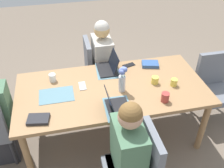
{
  "coord_description": "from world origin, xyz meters",
  "views": [
    {
      "loc": [
        0.48,
        2.15,
        2.44
      ],
      "look_at": [
        0.0,
        0.0,
        0.79
      ],
      "focal_mm": 40.87,
      "sensor_mm": 36.0,
      "label": 1
    }
  ],
  "objects_px": {
    "chair_near_left_near": "(97,67)",
    "coffee_mug_near_right": "(53,78)",
    "laptop_near_left_near": "(109,67)",
    "book_blue_cover": "(38,119)",
    "dining_table": "(112,93)",
    "flower_vase": "(122,77)",
    "person_near_left_near": "(103,67)",
    "coffee_mug_near_left": "(165,97)",
    "phone_silver": "(82,86)",
    "chair_far_left_far": "(137,166)",
    "coffee_mug_centre_left": "(174,82)",
    "coffee_mug_centre_right": "(155,80)",
    "chair_head_left_right_near": "(214,85)",
    "phone_black": "(129,65)",
    "book_red_cover": "(150,64)",
    "person_far_left_far": "(128,160)",
    "laptop_far_left_far": "(116,107)"
  },
  "relations": [
    {
      "from": "laptop_near_left_near",
      "to": "coffee_mug_near_left",
      "type": "distance_m",
      "value": 0.81
    },
    {
      "from": "person_near_left_near",
      "to": "coffee_mug_centre_right",
      "type": "bearing_deg",
      "value": 119.23
    },
    {
      "from": "coffee_mug_centre_left",
      "to": "book_blue_cover",
      "type": "height_order",
      "value": "coffee_mug_centre_left"
    },
    {
      "from": "chair_far_left_far",
      "to": "chair_head_left_right_near",
      "type": "relative_size",
      "value": 1.0
    },
    {
      "from": "flower_vase",
      "to": "coffee_mug_centre_right",
      "type": "distance_m",
      "value": 0.41
    },
    {
      "from": "chair_head_left_right_near",
      "to": "coffee_mug_near_right",
      "type": "xyz_separation_m",
      "value": [
        1.97,
        -0.18,
        0.29
      ]
    },
    {
      "from": "chair_head_left_right_near",
      "to": "flower_vase",
      "type": "xyz_separation_m",
      "value": [
        1.25,
        0.16,
        0.42
      ]
    },
    {
      "from": "coffee_mug_near_right",
      "to": "chair_near_left_near",
      "type": "bearing_deg",
      "value": -136.46
    },
    {
      "from": "chair_far_left_far",
      "to": "chair_near_left_near",
      "type": "bearing_deg",
      "value": -87.45
    },
    {
      "from": "coffee_mug_near_right",
      "to": "coffee_mug_centre_right",
      "type": "height_order",
      "value": "coffee_mug_near_right"
    },
    {
      "from": "phone_silver",
      "to": "book_blue_cover",
      "type": "bearing_deg",
      "value": -47.36
    },
    {
      "from": "coffee_mug_near_left",
      "to": "phone_silver",
      "type": "distance_m",
      "value": 0.9
    },
    {
      "from": "chair_far_left_far",
      "to": "dining_table",
      "type": "bearing_deg",
      "value": -87.27
    },
    {
      "from": "chair_far_left_far",
      "to": "book_red_cover",
      "type": "xyz_separation_m",
      "value": [
        -0.51,
        -1.19,
        0.27
      ]
    },
    {
      "from": "laptop_far_left_far",
      "to": "coffee_mug_near_left",
      "type": "relative_size",
      "value": 3.24
    },
    {
      "from": "person_far_left_far",
      "to": "phone_silver",
      "type": "bearing_deg",
      "value": -72.72
    },
    {
      "from": "person_near_left_near",
      "to": "coffee_mug_centre_right",
      "type": "height_order",
      "value": "person_near_left_near"
    },
    {
      "from": "coffee_mug_centre_right",
      "to": "book_blue_cover",
      "type": "bearing_deg",
      "value": 14.04
    },
    {
      "from": "coffee_mug_centre_left",
      "to": "phone_black",
      "type": "distance_m",
      "value": 0.62
    },
    {
      "from": "chair_far_left_far",
      "to": "laptop_near_left_near",
      "type": "bearing_deg",
      "value": -90.04
    },
    {
      "from": "chair_far_left_far",
      "to": "phone_black",
      "type": "height_order",
      "value": "chair_far_left_far"
    },
    {
      "from": "chair_head_left_right_near",
      "to": "flower_vase",
      "type": "height_order",
      "value": "flower_vase"
    },
    {
      "from": "person_far_left_far",
      "to": "laptop_near_left_near",
      "type": "bearing_deg",
      "value": -93.78
    },
    {
      "from": "chair_far_left_far",
      "to": "coffee_mug_centre_left",
      "type": "relative_size",
      "value": 10.93
    },
    {
      "from": "chair_far_left_far",
      "to": "chair_head_left_right_near",
      "type": "height_order",
      "value": "same"
    },
    {
      "from": "coffee_mug_centre_right",
      "to": "phone_silver",
      "type": "xyz_separation_m",
      "value": [
        0.8,
        -0.12,
        -0.04
      ]
    },
    {
      "from": "book_red_cover",
      "to": "chair_far_left_far",
      "type": "bearing_deg",
      "value": 81.17
    },
    {
      "from": "laptop_far_left_far",
      "to": "coffee_mug_centre_right",
      "type": "distance_m",
      "value": 0.62
    },
    {
      "from": "laptop_near_left_near",
      "to": "coffee_mug_near_left",
      "type": "height_order",
      "value": "laptop_near_left_near"
    },
    {
      "from": "coffee_mug_near_right",
      "to": "dining_table",
      "type": "bearing_deg",
      "value": 156.68
    },
    {
      "from": "person_near_left_near",
      "to": "book_blue_cover",
      "type": "distance_m",
      "value": 1.4
    },
    {
      "from": "laptop_far_left_far",
      "to": "coffee_mug_centre_right",
      "type": "height_order",
      "value": "laptop_far_left_far"
    },
    {
      "from": "coffee_mug_centre_right",
      "to": "book_red_cover",
      "type": "relative_size",
      "value": 0.41
    },
    {
      "from": "coffee_mug_near_left",
      "to": "book_red_cover",
      "type": "relative_size",
      "value": 0.49
    },
    {
      "from": "coffee_mug_near_right",
      "to": "coffee_mug_centre_left",
      "type": "height_order",
      "value": "coffee_mug_near_right"
    },
    {
      "from": "flower_vase",
      "to": "phone_silver",
      "type": "distance_m",
      "value": 0.47
    },
    {
      "from": "laptop_near_left_near",
      "to": "coffee_mug_centre_right",
      "type": "height_order",
      "value": "laptop_near_left_near"
    },
    {
      "from": "laptop_near_left_near",
      "to": "coffee_mug_near_left",
      "type": "relative_size",
      "value": 3.24
    },
    {
      "from": "coffee_mug_near_left",
      "to": "flower_vase",
      "type": "bearing_deg",
      "value": -34.47
    },
    {
      "from": "dining_table",
      "to": "flower_vase",
      "type": "bearing_deg",
      "value": 142.97
    },
    {
      "from": "chair_head_left_right_near",
      "to": "laptop_far_left_far",
      "type": "bearing_deg",
      "value": 17.94
    },
    {
      "from": "laptop_near_left_near",
      "to": "book_blue_cover",
      "type": "relative_size",
      "value": 1.6
    },
    {
      "from": "phone_black",
      "to": "laptop_near_left_near",
      "type": "bearing_deg",
      "value": -6.62
    },
    {
      "from": "person_near_left_near",
      "to": "person_far_left_far",
      "type": "height_order",
      "value": "same"
    },
    {
      "from": "chair_near_left_near",
      "to": "person_far_left_far",
      "type": "height_order",
      "value": "person_far_left_far"
    },
    {
      "from": "laptop_near_left_near",
      "to": "coffee_mug_near_right",
      "type": "bearing_deg",
      "value": 6.8
    },
    {
      "from": "chair_near_left_near",
      "to": "coffee_mug_centre_right",
      "type": "bearing_deg",
      "value": 121.29
    },
    {
      "from": "dining_table",
      "to": "coffee_mug_near_right",
      "type": "xyz_separation_m",
      "value": [
        0.62,
        -0.27,
        0.12
      ]
    },
    {
      "from": "laptop_far_left_far",
      "to": "chair_far_left_far",
      "type": "bearing_deg",
      "value": 99.12
    },
    {
      "from": "chair_near_left_near",
      "to": "coffee_mug_near_right",
      "type": "height_order",
      "value": "chair_near_left_near"
    }
  ]
}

